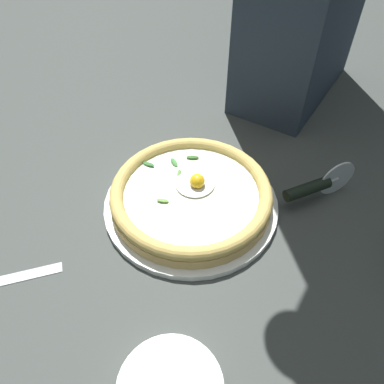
{
  "coord_description": "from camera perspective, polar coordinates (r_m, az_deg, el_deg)",
  "views": [
    {
      "loc": [
        0.42,
        0.21,
        0.52
      ],
      "look_at": [
        -0.0,
        0.04,
        0.03
      ],
      "focal_mm": 35.69,
      "sensor_mm": 36.0,
      "label": 1
    }
  ],
  "objects": [
    {
      "name": "pizza_cutter",
      "position": [
        0.71,
        18.03,
        0.87
      ],
      "size": [
        0.11,
        0.11,
        0.07
      ],
      "color": "silver",
      "rests_on": "ground"
    },
    {
      "name": "pizza",
      "position": [
        0.67,
        0.01,
        -0.06
      ],
      "size": [
        0.28,
        0.28,
        0.05
      ],
      "color": "tan",
      "rests_on": "pizza_plate"
    },
    {
      "name": "ground_plane",
      "position": [
        0.71,
        -2.84,
        -2.03
      ],
      "size": [
        2.4,
        2.4,
        0.03
      ],
      "primitive_type": "cube",
      "color": "#3B3F3C",
      "rests_on": "ground"
    },
    {
      "name": "pizza_plate",
      "position": [
        0.69,
        0.0,
        -1.48
      ],
      "size": [
        0.31,
        0.31,
        0.01
      ],
      "primitive_type": "cylinder",
      "color": "white",
      "rests_on": "ground"
    }
  ]
}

